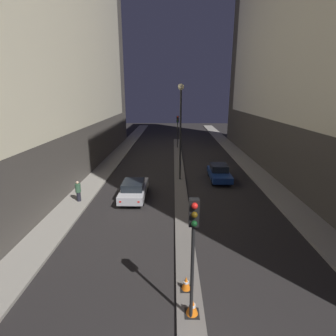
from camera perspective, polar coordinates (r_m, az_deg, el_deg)
building_left at (r=28.26m, az=-25.19°, el=27.17°), size 6.01×41.44×27.87m
median_strip at (r=26.31m, az=2.48°, el=-1.12°), size 1.01×39.23×0.14m
traffic_light_near at (r=8.69m, az=5.55°, el=-14.17°), size 0.32×0.42×4.55m
traffic_light_mid at (r=37.78m, az=2.10°, el=9.43°), size 0.32×0.42×4.55m
street_lamp at (r=23.20m, az=2.77°, el=11.03°), size 0.51×0.51×8.44m
traffic_cone_near at (r=10.66m, az=5.28°, el=-27.84°), size 0.52×0.52×0.65m
traffic_cone_far at (r=11.59m, az=3.96°, el=-23.72°), size 0.44×0.44×0.59m
car_left_lane at (r=20.26m, az=-7.43°, el=-4.59°), size 1.81×4.60×1.45m
car_right_lane at (r=24.63m, az=11.08°, el=-1.01°), size 1.76×4.15×1.46m
pedestrian_on_left_sidewalk at (r=20.29m, az=-18.97°, el=-4.71°), size 0.40×0.40×1.54m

